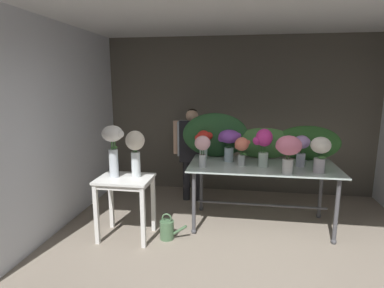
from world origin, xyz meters
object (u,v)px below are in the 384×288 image
vase_violet_tulips (229,140)px  vase_magenta_snapdragons (263,144)px  vase_ivory_roses (320,151)px  florist (192,145)px  vase_rosy_freesia (288,149)px  vase_white_roses_tall (113,144)px  vase_scarlet_hydrangea (204,142)px  display_table_glass (262,174)px  side_table_white (125,187)px  vase_coral_ranunculus (242,148)px  vase_cream_lisianthus_tall (135,148)px  vase_lilac_anemones (302,148)px  vase_blush_carnations (202,147)px  watering_can (167,229)px

vase_violet_tulips → vase_magenta_snapdragons: size_ratio=0.89×
vase_ivory_roses → vase_magenta_snapdragons: size_ratio=0.88×
florist → vase_magenta_snapdragons: (1.08, -0.89, 0.23)m
vase_rosy_freesia → vase_white_roses_tall: vase_white_roses_tall is taller
vase_scarlet_hydrangea → vase_white_roses_tall: 1.31m
display_table_glass → vase_ivory_roses: (0.66, -0.27, 0.40)m
side_table_white → vase_violet_tulips: size_ratio=1.78×
vase_magenta_snapdragons → vase_scarlet_hydrangea: bearing=159.9°
side_table_white → vase_coral_ranunculus: 1.59m
display_table_glass → vase_ivory_roses: 0.82m
display_table_glass → vase_scarlet_hydrangea: 0.93m
side_table_white → vase_cream_lisianthus_tall: (0.13, 0.05, 0.50)m
vase_lilac_anemones → vase_magenta_snapdragons: 0.51m
florist → vase_blush_carnations: (0.30, -1.04, 0.20)m
vase_blush_carnations → vase_rosy_freesia: size_ratio=0.89×
vase_rosy_freesia → vase_white_roses_tall: size_ratio=0.72×
vase_rosy_freesia → vase_coral_ranunculus: vase_rosy_freesia is taller
vase_lilac_anemones → vase_blush_carnations: bearing=-169.9°
vase_scarlet_hydrangea → vase_magenta_snapdragons: (0.82, -0.30, 0.05)m
vase_lilac_anemones → vase_scarlet_hydrangea: vase_scarlet_hydrangea is taller
display_table_glass → vase_lilac_anemones: vase_lilac_anemones is taller
vase_scarlet_hydrangea → vase_coral_ranunculus: bearing=-28.4°
vase_magenta_snapdragons → watering_can: size_ratio=1.43×
watering_can → vase_coral_ranunculus: bearing=28.1°
side_table_white → vase_ivory_roses: vase_ivory_roses is taller
florist → vase_rosy_freesia: (1.35, -1.18, 0.23)m
vase_lilac_anemones → watering_can: (-1.68, -0.56, -1.01)m
vase_scarlet_hydrangea → vase_blush_carnations: bearing=-85.1°
florist → vase_violet_tulips: florist is taller
side_table_white → vase_violet_tulips: bearing=29.5°
vase_lilac_anemones → vase_rosy_freesia: (-0.23, -0.37, 0.06)m
vase_cream_lisianthus_tall → watering_can: 1.12m
watering_can → vase_lilac_anemones: bearing=18.5°
vase_scarlet_hydrangea → vase_coral_ranunculus: vase_scarlet_hydrangea is taller
vase_rosy_freesia → vase_violet_tulips: bearing=145.5°
side_table_white → vase_blush_carnations: vase_blush_carnations is taller
vase_coral_ranunculus → vase_white_roses_tall: size_ratio=0.58×
display_table_glass → vase_coral_ranunculus: 0.48m
florist → watering_can: bearing=-94.4°
vase_rosy_freesia → watering_can: (-1.46, -0.19, -1.06)m
side_table_white → florist: (0.64, 1.40, 0.28)m
vase_scarlet_hydrangea → vase_cream_lisianthus_tall: 1.07m
vase_scarlet_hydrangea → vase_lilac_anemones: bearing=-9.3°
display_table_glass → vase_violet_tulips: vase_violet_tulips is taller
vase_violet_tulips → vase_magenta_snapdragons: vase_magenta_snapdragons is taller
florist → vase_ivory_roses: bearing=-31.4°
display_table_glass → vase_coral_ranunculus: size_ratio=5.11×
vase_white_roses_tall → watering_can: size_ratio=1.87×
vase_blush_carnations → vase_violet_tulips: size_ratio=0.93×
vase_violet_tulips → vase_rosy_freesia: size_ratio=0.95×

